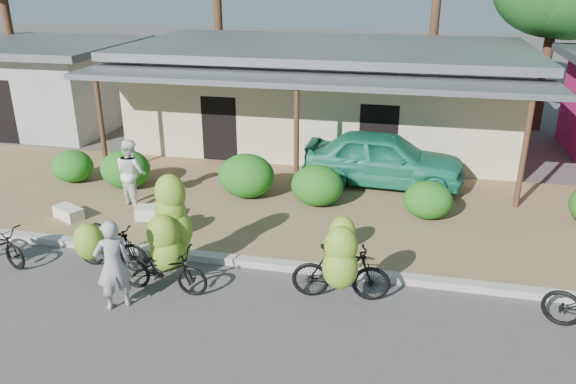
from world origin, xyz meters
The scene contains 21 objects.
ground centered at (0.00, 0.00, 0.00)m, with size 100.00×100.00×0.00m, color #494744.
sidewalk centered at (0.00, 5.00, 0.06)m, with size 60.00×6.00×0.12m, color olive.
curb centered at (0.00, 2.00, 0.07)m, with size 60.00×0.25×0.15m, color #A8A399.
shop_main centered at (0.00, 10.93, 1.72)m, with size 13.00×8.50×3.35m.
shop_grey centered at (-11.00, 10.99, 1.62)m, with size 7.00×6.00×3.15m.
hedge_0 centered at (-6.18, 5.33, 0.57)m, with size 1.14×1.03×0.89m, color #185E15.
hedge_1 centered at (-4.51, 5.23, 0.64)m, with size 1.34×1.20×1.04m, color #185E15.
hedge_2 centered at (-1.15, 5.32, 0.68)m, with size 1.45×1.30×1.13m, color #185E15.
hedge_3 centered at (0.72, 5.18, 0.63)m, with size 1.31×1.18×1.02m, color #185E15.
hedge_4 centered at (3.42, 4.96, 0.57)m, with size 1.15×1.04×0.90m, color #185E15.
bike_left centered at (-2.78, 1.13, 0.58)m, with size 1.64×1.18×1.29m.
bike_center centered at (-1.40, 0.98, 0.84)m, with size 1.75×1.17×2.14m.
bike_right centered at (1.87, 0.99, 0.73)m, with size 1.83×1.23×1.73m.
loose_banana_a centered at (-2.31, 2.98, 0.41)m, with size 0.47×0.40×0.58m, color #8AAC2B.
loose_banana_b centered at (-2.05, 2.82, 0.44)m, with size 0.52×0.44×0.65m, color #8AAC2B.
loose_banana_c centered at (1.65, 3.00, 0.47)m, with size 0.57×0.48×0.71m, color #8AAC2B.
sack_near centered at (-2.89, 3.48, 0.27)m, with size 0.85×0.40×0.30m, color silver.
sack_far centered at (-4.89, 3.05, 0.26)m, with size 0.75×0.38×0.28m, color silver.
vendor centered at (-2.00, 0.03, 0.85)m, with size 0.62×0.41×1.70m, color #969696.
bystander centered at (-3.78, 4.20, 0.96)m, with size 0.82×0.64×1.68m, color white.
teal_van centered at (2.24, 7.00, 0.86)m, with size 1.74×4.33×1.48m, color #1C7F5E.
Camera 1 is at (2.86, -7.70, 5.65)m, focal length 35.00 mm.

